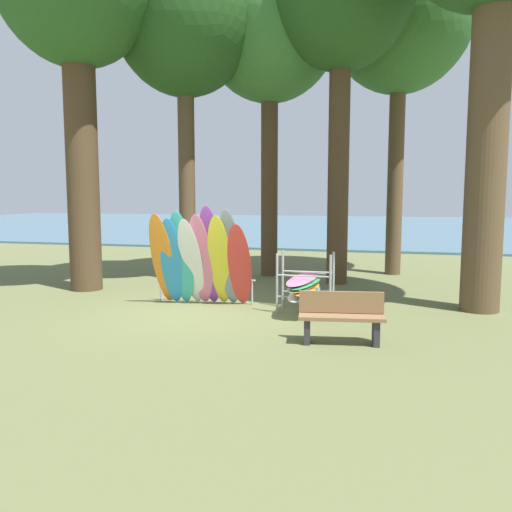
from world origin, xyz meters
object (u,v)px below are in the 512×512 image
at_px(tree_deep_back, 400,8).
at_px(park_bench, 341,316).
at_px(leaning_board_pile, 201,260).
at_px(board_storage_rack, 305,286).
at_px(tree_mid_behind, 270,20).
at_px(tree_far_left_back, 184,13).

height_order(tree_deep_back, park_bench, tree_deep_back).
height_order(leaning_board_pile, board_storage_rack, leaning_board_pile).
relative_size(tree_mid_behind, park_bench, 6.94).
bearing_deg(board_storage_rack, tree_deep_back, 73.02).
height_order(tree_far_left_back, board_storage_rack, tree_far_left_back).
bearing_deg(leaning_board_pile, board_storage_rack, -0.87).
relative_size(tree_deep_back, park_bench, 7.28).
bearing_deg(park_bench, leaning_board_pile, 145.35).
distance_m(tree_mid_behind, leaning_board_pile, 8.02).
relative_size(tree_mid_behind, tree_far_left_back, 1.03).
distance_m(tree_far_left_back, tree_deep_back, 6.32).
distance_m(tree_deep_back, board_storage_rack, 9.59).
xyz_separation_m(tree_mid_behind, tree_deep_back, (3.66, 1.16, 0.40)).
xyz_separation_m(tree_mid_behind, leaning_board_pile, (-0.48, -4.71, -6.48)).
bearing_deg(park_bench, tree_far_left_back, 131.66).
height_order(tree_far_left_back, park_bench, tree_far_left_back).
xyz_separation_m(tree_far_left_back, board_storage_rack, (3.90, -3.22, -6.81)).
bearing_deg(tree_mid_behind, park_bench, -68.01).
bearing_deg(tree_deep_back, board_storage_rack, -106.98).
height_order(tree_mid_behind, leaning_board_pile, tree_mid_behind).
distance_m(tree_far_left_back, board_storage_rack, 8.48).
relative_size(tree_mid_behind, tree_deep_back, 0.95).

